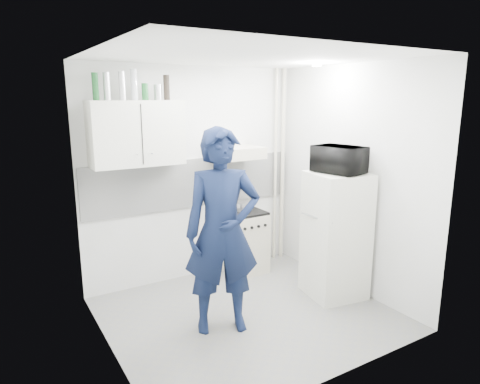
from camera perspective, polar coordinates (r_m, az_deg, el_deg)
floor at (r=4.68m, az=1.03°, el=-15.93°), size 2.80×2.80×0.00m
ceiling at (r=4.13m, az=1.18°, el=17.63°), size 2.80×2.80×0.00m
wall_back at (r=5.30m, az=-6.17°, el=2.33°), size 2.80×0.00×2.80m
wall_left at (r=3.69m, az=-17.62°, el=-2.71°), size 0.00×2.60×2.60m
wall_right at (r=5.10m, az=14.52°, el=1.59°), size 0.00×2.60×2.60m
person at (r=4.06m, az=-2.36°, el=-5.34°), size 0.84×0.69×1.97m
stove at (r=5.59m, az=0.59°, el=-6.72°), size 0.49×0.49×0.78m
fridge at (r=4.96m, az=12.62°, el=-5.63°), size 0.68×0.68×1.42m
stove_top at (r=5.47m, az=0.60°, el=-2.70°), size 0.47×0.47×0.03m
saucepan at (r=5.49m, az=0.25°, el=-1.93°), size 0.18×0.18×0.10m
microwave at (r=4.77m, az=13.11°, el=4.24°), size 0.59×0.45×0.29m
bottle_a at (r=4.67m, az=-18.73°, el=13.18°), size 0.06×0.06×0.27m
bottle_b at (r=4.70m, az=-17.33°, el=13.30°), size 0.07×0.07×0.28m
bottle_c at (r=4.74m, az=-15.43°, el=13.48°), size 0.07×0.07×0.29m
bottle_d at (r=4.78m, az=-13.94°, el=13.71°), size 0.07×0.07×0.32m
canister_a at (r=4.82m, az=-12.54°, el=12.92°), size 0.07×0.07×0.18m
canister_b at (r=4.86m, az=-10.90°, el=12.91°), size 0.09×0.09×0.17m
bottle_e at (r=4.90m, az=-9.77°, el=13.56°), size 0.07×0.07×0.27m
upper_cabinet at (r=4.79m, az=-13.62°, el=7.61°), size 1.00×0.35×0.70m
range_hood at (r=5.25m, az=-0.60°, el=5.28°), size 0.60×0.50×0.14m
backsplash at (r=5.30m, az=-6.08°, el=1.24°), size 2.74×0.03×0.60m
pipe_a at (r=5.90m, az=5.69°, el=3.37°), size 0.05×0.05×2.60m
pipe_b at (r=5.83m, az=4.74°, el=3.28°), size 0.04×0.04×2.60m
ceiling_spot_fixture at (r=4.89m, az=10.20°, el=16.30°), size 0.10×0.10×0.02m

